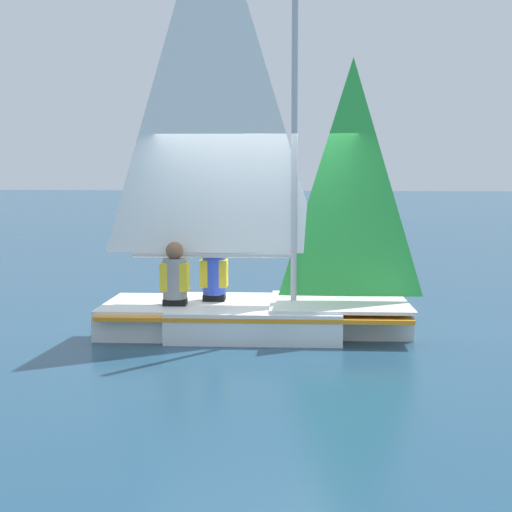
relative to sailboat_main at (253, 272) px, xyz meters
name	(u,v)px	position (x,y,z in m)	size (l,w,h in m)	color
ground_plane	(256,332)	(0.04, 0.01, -0.77)	(260.00, 260.00, 0.00)	navy
sailboat_main	(253,272)	(0.00, 0.00, 0.00)	(4.01, 2.25, 5.63)	white
sailor_helm	(214,281)	(-0.53, 0.09, -0.15)	(0.38, 0.34, 1.16)	black
sailor_crew	(175,285)	(-0.92, -0.33, -0.15)	(0.38, 0.34, 1.16)	black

